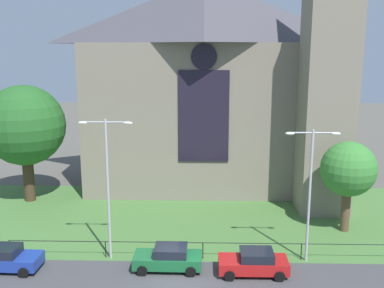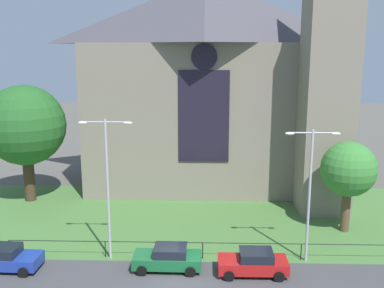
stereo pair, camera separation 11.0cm
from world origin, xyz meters
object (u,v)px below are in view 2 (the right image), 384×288
(streetlamp_far, at_px, (310,180))
(parked_car_green, at_px, (168,258))
(church_building, at_px, (212,82))
(tree_left_far, at_px, (25,126))
(parked_car_blue, at_px, (5,258))
(streetlamp_near, at_px, (107,173))
(parked_car_red, at_px, (253,263))
(tree_right_near, at_px, (349,170))

(streetlamp_far, height_order, parked_car_green, streetlamp_far)
(church_building, relative_size, tree_left_far, 2.49)
(tree_left_far, distance_m, parked_car_blue, 14.74)
(tree_left_far, bearing_deg, streetlamp_far, -26.63)
(streetlamp_near, distance_m, streetlamp_far, 12.74)
(streetlamp_far, relative_size, parked_car_red, 2.05)
(tree_left_far, height_order, parked_car_blue, tree_left_far)
(streetlamp_near, bearing_deg, parked_car_blue, -164.42)
(streetlamp_near, xyz_separation_m, parked_car_green, (3.91, -1.40, -5.04))
(tree_left_far, distance_m, parked_car_red, 23.71)
(church_building, distance_m, tree_left_far, 17.75)
(tree_left_far, bearing_deg, parked_car_blue, -74.92)
(streetlamp_near, distance_m, parked_car_red, 10.60)
(streetlamp_far, relative_size, parked_car_blue, 2.02)
(parked_car_blue, bearing_deg, streetlamp_near, 17.84)
(tree_right_near, height_order, streetlamp_near, streetlamp_near)
(church_building, bearing_deg, streetlamp_far, -70.66)
(tree_right_near, distance_m, tree_left_far, 27.19)
(streetlamp_far, bearing_deg, parked_car_red, -152.69)
(tree_right_near, height_order, streetlamp_far, streetlamp_far)
(church_building, distance_m, parked_car_blue, 24.59)
(parked_car_blue, relative_size, parked_car_green, 1.01)
(parked_car_red, bearing_deg, streetlamp_near, -11.53)
(church_building, height_order, streetlamp_near, church_building)
(streetlamp_far, bearing_deg, parked_car_blue, -174.79)
(streetlamp_near, xyz_separation_m, parked_car_blue, (-6.18, -1.72, -5.04))
(church_building, bearing_deg, tree_right_near, -50.17)
(parked_car_blue, bearing_deg, tree_left_far, 107.33)
(streetlamp_near, height_order, parked_car_green, streetlamp_near)
(streetlamp_near, distance_m, parked_car_blue, 8.15)
(parked_car_red, bearing_deg, tree_right_near, -137.95)
(tree_right_near, xyz_separation_m, streetlamp_far, (-3.98, -4.99, 0.70))
(tree_left_far, relative_size, parked_car_blue, 2.45)
(tree_right_near, bearing_deg, streetlamp_far, -128.55)
(tree_right_near, relative_size, streetlamp_far, 0.79)
(tree_right_near, bearing_deg, streetlamp_near, -163.36)
(tree_left_far, distance_m, streetlamp_far, 25.10)
(tree_right_near, relative_size, tree_left_far, 0.66)
(parked_car_blue, bearing_deg, streetlamp_far, 7.46)
(parked_car_green, bearing_deg, streetlamp_near, -18.84)
(streetlamp_near, height_order, streetlamp_far, streetlamp_near)
(streetlamp_far, distance_m, parked_car_red, 6.20)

